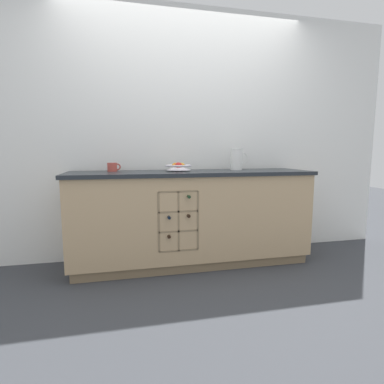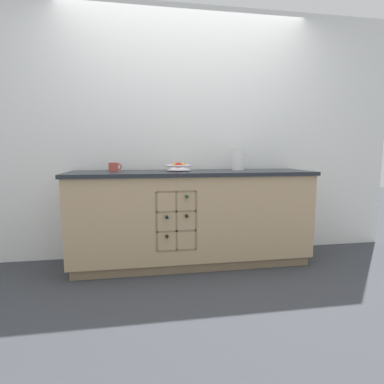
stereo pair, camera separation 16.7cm
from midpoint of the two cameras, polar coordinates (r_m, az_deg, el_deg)
ground_plane at (r=3.05m, az=-1.61°, el=-13.34°), size 14.00×14.00×0.00m
back_wall at (r=3.20m, az=-2.93°, el=10.91°), size 4.66×0.06×2.55m
kitchen_island at (r=2.92m, az=-1.67°, el=-4.83°), size 2.30×0.62×0.91m
fruit_bowl at (r=2.87m, az=-4.26°, el=4.79°), size 0.25×0.25×0.08m
white_pitcher at (r=3.11m, az=7.03°, el=6.32°), size 0.19×0.12×0.22m
ceramic_mug at (r=2.93m, az=-16.48°, el=4.57°), size 0.12×0.09×0.08m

